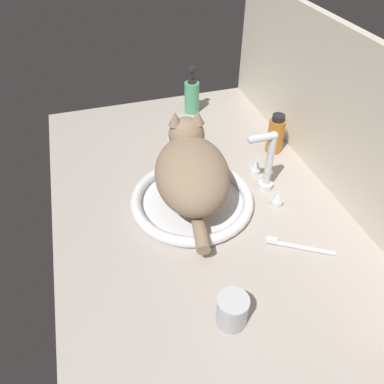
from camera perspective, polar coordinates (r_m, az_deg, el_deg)
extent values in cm
cube|color=#ADA399|center=(99.14, 0.86, -3.04)|extent=(124.00, 74.17, 3.00)
cube|color=beige|center=(102.74, 22.10, 9.76)|extent=(124.00, 2.40, 43.75)
torus|color=white|center=(98.35, 0.00, -1.11)|extent=(32.75, 32.75, 2.89)
cylinder|color=white|center=(99.13, 0.00, -1.60)|extent=(28.42, 28.42, 0.60)
cylinder|color=silver|center=(105.43, 11.24, 1.03)|extent=(4.00, 4.00, 1.81)
cylinder|color=silver|center=(100.10, 11.89, 4.80)|extent=(2.00, 2.00, 15.56)
sphere|color=silver|center=(95.74, 12.53, 8.52)|extent=(2.20, 2.20, 2.20)
cylinder|color=silver|center=(94.42, 10.87, 8.27)|extent=(2.00, 6.14, 2.00)
sphere|color=silver|center=(93.17, 9.15, 8.01)|extent=(2.10, 2.10, 2.10)
cylinder|color=silver|center=(110.23, 9.67, 3.27)|extent=(3.20, 3.20, 1.60)
cone|color=silver|center=(108.62, 9.83, 4.37)|extent=(2.88, 2.88, 3.73)
cylinder|color=silver|center=(101.03, 12.94, -1.52)|extent=(3.20, 3.20, 1.60)
cone|color=silver|center=(99.27, 13.17, -0.40)|extent=(2.88, 2.88, 3.73)
ellipsoid|color=#8C755B|center=(92.72, 0.00, 2.78)|extent=(30.72, 23.15, 14.29)
sphere|color=#8C755B|center=(99.17, -0.85, 8.79)|extent=(9.66, 9.66, 9.66)
cone|color=#8C755B|center=(96.21, -2.63, 11.25)|extent=(3.67, 3.67, 3.62)
cone|color=#8C755B|center=(96.77, 0.86, 11.49)|extent=(3.67, 3.67, 3.62)
ellipsoid|color=silver|center=(102.72, -1.09, 9.42)|extent=(3.54, 4.49, 3.09)
ellipsoid|color=silver|center=(100.89, -0.72, 5.94)|extent=(9.45, 11.47, 7.86)
cylinder|color=#8C755B|center=(85.77, 1.30, -6.37)|extent=(10.76, 4.89, 3.20)
cylinder|color=#B2661E|center=(118.04, 12.74, 8.44)|extent=(5.03, 5.03, 10.90)
cylinder|color=black|center=(114.79, 13.22, 11.09)|extent=(3.77, 3.77, 1.80)
cylinder|color=#4C9E70|center=(136.60, -0.03, 14.38)|extent=(5.25, 5.25, 11.14)
cylinder|color=black|center=(133.88, -0.03, 16.72)|extent=(2.89, 2.89, 1.20)
cylinder|color=black|center=(132.97, -0.03, 17.58)|extent=(1.05, 1.05, 3.17)
cylinder|color=black|center=(132.09, -0.03, 18.44)|extent=(2.36, 2.36, 1.20)
cylinder|color=#B2B5BA|center=(75.75, 6.18, -17.92)|extent=(6.12, 6.12, 6.44)
cylinder|color=silver|center=(72.57, 6.40, -16.43)|extent=(6.25, 6.25, 1.00)
cylinder|color=silver|center=(92.02, 17.12, -8.28)|extent=(7.83, 12.04, 1.00)
cube|color=white|center=(90.85, 12.19, -7.27)|extent=(2.37, 2.85, 1.20)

